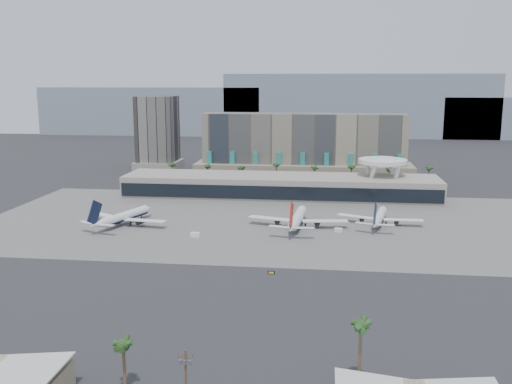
# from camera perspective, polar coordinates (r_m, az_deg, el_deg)

# --- Properties ---
(ground) EXTENTS (900.00, 900.00, 0.00)m
(ground) POSITION_cam_1_polar(r_m,az_deg,el_deg) (206.46, -0.02, -6.64)
(ground) COLOR #232326
(ground) RESTS_ON ground
(apron_pad) EXTENTS (260.00, 130.00, 0.06)m
(apron_pad) POSITION_cam_1_polar(r_m,az_deg,el_deg) (259.07, 1.45, -2.95)
(apron_pad) COLOR #5B5B59
(apron_pad) RESTS_ON ground
(mountain_ridge) EXTENTS (680.00, 60.00, 70.00)m
(mountain_ridge) POSITION_cam_1_polar(r_m,az_deg,el_deg) (666.02, 7.34, 8.17)
(mountain_ridge) COLOR gray
(mountain_ridge) RESTS_ON ground
(hotel) EXTENTS (140.00, 30.00, 42.00)m
(hotel) POSITION_cam_1_polar(r_m,az_deg,el_deg) (372.72, 4.76, 3.96)
(hotel) COLOR gray
(hotel) RESTS_ON ground
(office_tower) EXTENTS (30.00, 30.00, 52.00)m
(office_tower) POSITION_cam_1_polar(r_m,az_deg,el_deg) (414.59, -9.80, 5.41)
(office_tower) COLOR black
(office_tower) RESTS_ON ground
(terminal) EXTENTS (170.00, 32.50, 14.50)m
(terminal) POSITION_cam_1_polar(r_m,az_deg,el_deg) (311.11, 2.43, 0.65)
(terminal) COLOR #AAA596
(terminal) RESTS_ON ground
(saucer_structure) EXTENTS (26.00, 26.00, 21.89)m
(saucer_structure) POSITION_cam_1_polar(r_m,az_deg,el_deg) (315.90, 12.54, 2.75)
(saucer_structure) COLOR white
(saucer_structure) RESTS_ON ground
(palm_row) EXTENTS (157.80, 2.80, 13.10)m
(palm_row) POSITION_cam_1_polar(r_m,az_deg,el_deg) (344.61, 4.06, 2.33)
(palm_row) COLOR brown
(palm_row) RESTS_ON ground
(utility_pole) EXTENTS (3.20, 0.85, 12.00)m
(utility_pole) POSITION_cam_1_polar(r_m,az_deg,el_deg) (116.61, -7.05, -17.57)
(utility_pole) COLOR #4C3826
(utility_pole) RESTS_ON ground
(airliner_left) EXTENTS (39.69, 41.03, 14.74)m
(airliner_left) POSITION_cam_1_polar(r_m,az_deg,el_deg) (258.61, -13.13, -2.43)
(airliner_left) COLOR white
(airliner_left) RESTS_ON ground
(airliner_centre) EXTENTS (43.92, 45.35, 15.65)m
(airliner_centre) POSITION_cam_1_polar(r_m,az_deg,el_deg) (248.29, 4.15, -2.67)
(airliner_centre) COLOR white
(airliner_centre) RESTS_ON ground
(airliner_right) EXTENTS (37.42, 38.89, 13.57)m
(airliner_right) POSITION_cam_1_polar(r_m,az_deg,el_deg) (258.10, 12.21, -2.48)
(airliner_right) COLOR white
(airliner_right) RESTS_ON ground
(service_vehicle_a) EXTENTS (4.03, 2.15, 1.91)m
(service_vehicle_a) POSITION_cam_1_polar(r_m,az_deg,el_deg) (234.68, -6.08, -4.27)
(service_vehicle_a) COLOR white
(service_vehicle_a) RESTS_ON ground
(service_vehicle_b) EXTENTS (3.60, 2.60, 1.67)m
(service_vehicle_b) POSITION_cam_1_polar(r_m,az_deg,el_deg) (243.31, 8.26, -3.80)
(service_vehicle_b) COLOR white
(service_vehicle_b) RESTS_ON ground
(taxiway_sign) EXTENTS (2.35, 0.53, 1.06)m
(taxiway_sign) POSITION_cam_1_polar(r_m,az_deg,el_deg) (190.16, 1.54, -8.06)
(taxiway_sign) COLOR black
(taxiway_sign) RESTS_ON ground
(near_palm_a) EXTENTS (6.00, 6.00, 11.23)m
(near_palm_a) POSITION_cam_1_polar(r_m,az_deg,el_deg) (124.03, -13.11, -15.27)
(near_palm_a) COLOR brown
(near_palm_a) RESTS_ON ground
(near_palm_b) EXTENTS (6.00, 6.00, 14.76)m
(near_palm_b) POSITION_cam_1_polar(r_m,az_deg,el_deg) (122.65, 10.43, -13.70)
(near_palm_b) COLOR brown
(near_palm_b) RESTS_ON ground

